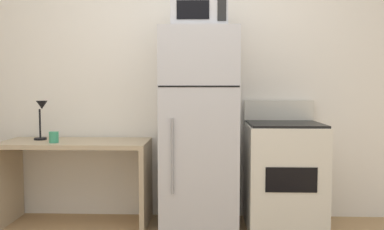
# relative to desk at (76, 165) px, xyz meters

# --- Properties ---
(wall_back_white) EXTENTS (5.00, 0.10, 2.60)m
(wall_back_white) POSITION_rel_desk_xyz_m (1.06, 0.34, 0.77)
(wall_back_white) COLOR silver
(wall_back_white) RESTS_ON ground
(desk) EXTENTS (1.28, 0.53, 0.75)m
(desk) POSITION_rel_desk_xyz_m (0.00, 0.00, 0.00)
(desk) COLOR tan
(desk) RESTS_ON ground
(desk_lamp) EXTENTS (0.14, 0.12, 0.35)m
(desk_lamp) POSITION_rel_desk_xyz_m (-0.32, 0.05, 0.46)
(desk_lamp) COLOR black
(desk_lamp) RESTS_ON desk
(coffee_mug) EXTENTS (0.08, 0.08, 0.09)m
(coffee_mug) POSITION_rel_desk_xyz_m (-0.15, -0.12, 0.26)
(coffee_mug) COLOR #338C66
(coffee_mug) RESTS_ON desk
(refrigerator) EXTENTS (0.65, 0.65, 1.71)m
(refrigerator) POSITION_rel_desk_xyz_m (1.09, -0.05, 0.32)
(refrigerator) COLOR #B7B7BC
(refrigerator) RESTS_ON ground
(microwave) EXTENTS (0.46, 0.35, 0.26)m
(microwave) POSITION_rel_desk_xyz_m (1.09, -0.07, 1.31)
(microwave) COLOR #B7B7BC
(microwave) RESTS_ON refrigerator
(oven_range) EXTENTS (0.64, 0.61, 1.10)m
(oven_range) POSITION_rel_desk_xyz_m (1.82, -0.03, -0.07)
(oven_range) COLOR beige
(oven_range) RESTS_ON ground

